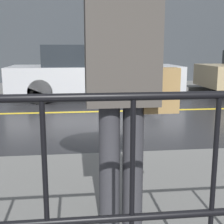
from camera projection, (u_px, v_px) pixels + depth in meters
name	position (u px, v px, depth m)	size (l,w,h in m)	color
ground_plane	(123.00, 111.00, 6.92)	(80.00, 80.00, 0.00)	#262628
sidewalk_near	(200.00, 205.00, 2.63)	(28.00, 2.54, 0.12)	#60605E
sidewalk_far	(105.00, 86.00, 10.94)	(28.00, 2.03, 0.12)	#60605E
lane_marking	(123.00, 111.00, 6.92)	(25.20, 0.12, 0.01)	gold
car_silver	(93.00, 72.00, 8.59)	(4.62, 1.72, 1.46)	#B2B5BA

